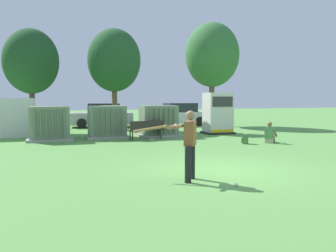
{
  "coord_description": "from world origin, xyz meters",
  "views": [
    {
      "loc": [
        -4.57,
        -9.39,
        2.08
      ],
      "look_at": [
        -0.55,
        3.5,
        1.0
      ],
      "focal_mm": 39.31,
      "sensor_mm": 36.0,
      "label": 1
    }
  ],
  "objects_px": {
    "batter": "(188,142)",
    "parked_car_left_of_center": "(102,116)",
    "generator_enclosure": "(218,113)",
    "park_bench": "(146,128)",
    "transformer_west": "(50,124)",
    "parked_car_right_of_center": "(179,115)",
    "backpack": "(245,139)",
    "transformer_mid_west": "(107,122)",
    "seated_spectator": "(270,135)",
    "parked_car_leftmost": "(6,117)",
    "transformer_mid_east": "(158,121)",
    "sports_ball": "(236,185)"
  },
  "relations": [
    {
      "from": "parked_car_leftmost",
      "to": "parked_car_left_of_center",
      "type": "xyz_separation_m",
      "value": [
        6.15,
        -0.48,
        0.0
      ]
    },
    {
      "from": "parked_car_left_of_center",
      "to": "parked_car_right_of_center",
      "type": "bearing_deg",
      "value": -3.22
    },
    {
      "from": "batter",
      "to": "parked_car_leftmost",
      "type": "height_order",
      "value": "batter"
    },
    {
      "from": "sports_ball",
      "to": "parked_car_leftmost",
      "type": "bearing_deg",
      "value": 110.83
    },
    {
      "from": "transformer_west",
      "to": "seated_spectator",
      "type": "bearing_deg",
      "value": -22.73
    },
    {
      "from": "parked_car_leftmost",
      "to": "parked_car_left_of_center",
      "type": "height_order",
      "value": "same"
    },
    {
      "from": "transformer_mid_west",
      "to": "transformer_mid_east",
      "type": "distance_m",
      "value": 2.67
    },
    {
      "from": "transformer_mid_east",
      "to": "generator_enclosure",
      "type": "xyz_separation_m",
      "value": [
        3.59,
        0.39,
        0.35
      ]
    },
    {
      "from": "batter",
      "to": "park_bench",
      "type": "bearing_deg",
      "value": 82.65
    },
    {
      "from": "parked_car_right_of_center",
      "to": "transformer_mid_east",
      "type": "bearing_deg",
      "value": -117.34
    },
    {
      "from": "batter",
      "to": "transformer_mid_west",
      "type": "bearing_deg",
      "value": 93.27
    },
    {
      "from": "batter",
      "to": "parked_car_right_of_center",
      "type": "relative_size",
      "value": 0.41
    },
    {
      "from": "generator_enclosure",
      "to": "parked_car_leftmost",
      "type": "distance_m",
      "value": 13.71
    },
    {
      "from": "sports_ball",
      "to": "backpack",
      "type": "xyz_separation_m",
      "value": [
        4.06,
        6.86,
        0.17
      ]
    },
    {
      "from": "transformer_west",
      "to": "parked_car_left_of_center",
      "type": "height_order",
      "value": "same"
    },
    {
      "from": "parked_car_right_of_center",
      "to": "batter",
      "type": "bearing_deg",
      "value": -108.28
    },
    {
      "from": "transformer_mid_east",
      "to": "batter",
      "type": "bearing_deg",
      "value": -101.75
    },
    {
      "from": "transformer_mid_west",
      "to": "sports_ball",
      "type": "distance_m",
      "value": 11.22
    },
    {
      "from": "batter",
      "to": "parked_car_right_of_center",
      "type": "height_order",
      "value": "batter"
    },
    {
      "from": "batter",
      "to": "parked_car_left_of_center",
      "type": "height_order",
      "value": "batter"
    },
    {
      "from": "transformer_west",
      "to": "seated_spectator",
      "type": "distance_m",
      "value": 10.27
    },
    {
      "from": "park_bench",
      "to": "backpack",
      "type": "relative_size",
      "value": 4.19
    },
    {
      "from": "seated_spectator",
      "to": "parked_car_right_of_center",
      "type": "bearing_deg",
      "value": 93.43
    },
    {
      "from": "backpack",
      "to": "parked_car_right_of_center",
      "type": "height_order",
      "value": "parked_car_right_of_center"
    },
    {
      "from": "transformer_mid_east",
      "to": "seated_spectator",
      "type": "height_order",
      "value": "transformer_mid_east"
    },
    {
      "from": "transformer_mid_east",
      "to": "parked_car_leftmost",
      "type": "height_order",
      "value": "same"
    },
    {
      "from": "backpack",
      "to": "parked_car_right_of_center",
      "type": "distance_m",
      "value": 10.72
    },
    {
      "from": "transformer_mid_west",
      "to": "parked_car_leftmost",
      "type": "xyz_separation_m",
      "value": [
        -5.54,
        7.24,
        -0.04
      ]
    },
    {
      "from": "transformer_west",
      "to": "transformer_mid_west",
      "type": "xyz_separation_m",
      "value": [
        2.75,
        0.32,
        0.0
      ]
    },
    {
      "from": "batter",
      "to": "backpack",
      "type": "height_order",
      "value": "batter"
    },
    {
      "from": "generator_enclosure",
      "to": "sports_ball",
      "type": "distance_m",
      "value": 12.39
    },
    {
      "from": "parked_car_left_of_center",
      "to": "transformer_mid_west",
      "type": "bearing_deg",
      "value": -95.13
    },
    {
      "from": "parked_car_right_of_center",
      "to": "transformer_mid_west",
      "type": "bearing_deg",
      "value": -133.27
    },
    {
      "from": "transformer_mid_east",
      "to": "backpack",
      "type": "bearing_deg",
      "value": -55.5
    },
    {
      "from": "parked_car_right_of_center",
      "to": "parked_car_left_of_center",
      "type": "bearing_deg",
      "value": 176.78
    },
    {
      "from": "park_bench",
      "to": "batter",
      "type": "bearing_deg",
      "value": -97.35
    },
    {
      "from": "park_bench",
      "to": "sports_ball",
      "type": "distance_m",
      "value": 9.81
    },
    {
      "from": "seated_spectator",
      "to": "parked_car_left_of_center",
      "type": "bearing_deg",
      "value": 118.96
    },
    {
      "from": "seated_spectator",
      "to": "parked_car_leftmost",
      "type": "distance_m",
      "value": 16.82
    },
    {
      "from": "transformer_west",
      "to": "batter",
      "type": "xyz_separation_m",
      "value": [
        3.34,
        -9.85,
        0.19
      ]
    },
    {
      "from": "transformer_west",
      "to": "transformer_mid_east",
      "type": "xyz_separation_m",
      "value": [
        5.42,
        0.19,
        0.0
      ]
    },
    {
      "from": "sports_ball",
      "to": "seated_spectator",
      "type": "xyz_separation_m",
      "value": [
        5.28,
        6.82,
        0.33
      ]
    },
    {
      "from": "sports_ball",
      "to": "parked_car_left_of_center",
      "type": "bearing_deg",
      "value": 92.66
    },
    {
      "from": "seated_spectator",
      "to": "parked_car_leftmost",
      "type": "relative_size",
      "value": 0.22
    },
    {
      "from": "generator_enclosure",
      "to": "park_bench",
      "type": "xyz_separation_m",
      "value": [
        -4.54,
        -1.57,
        -0.6
      ]
    },
    {
      "from": "park_bench",
      "to": "parked_car_left_of_center",
      "type": "height_order",
      "value": "parked_car_left_of_center"
    },
    {
      "from": "transformer_west",
      "to": "parked_car_right_of_center",
      "type": "height_order",
      "value": "same"
    },
    {
      "from": "transformer_mid_west",
      "to": "seated_spectator",
      "type": "relative_size",
      "value": 2.18
    },
    {
      "from": "park_bench",
      "to": "parked_car_leftmost",
      "type": "relative_size",
      "value": 0.43
    },
    {
      "from": "sports_ball",
      "to": "seated_spectator",
      "type": "height_order",
      "value": "seated_spectator"
    }
  ]
}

